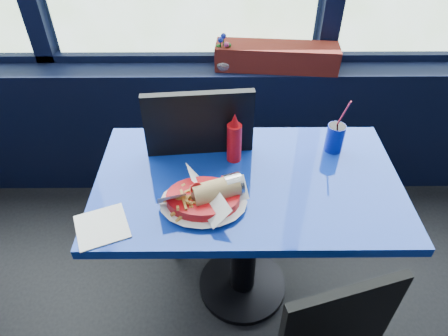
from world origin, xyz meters
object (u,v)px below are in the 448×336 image
flower_vase (223,60)px  near_table (246,210)px  planter_box (277,57)px  food_basket (205,197)px  ketchup_bottle (234,140)px  chair_near_back (205,159)px  soda_cup (335,137)px

flower_vase → near_table: bearing=-83.7°
near_table → planter_box: 0.91m
food_basket → ketchup_bottle: 0.29m
near_table → ketchup_bottle: (-0.05, 0.12, 0.28)m
near_table → flower_vase: size_ratio=6.06×
chair_near_back → flower_vase: (0.09, 0.51, 0.27)m
flower_vase → ketchup_bottle: (0.04, -0.70, -0.01)m
planter_box → ketchup_bottle: size_ratio=2.91×
ketchup_bottle → flower_vase: bearing=93.2°
planter_box → food_basket: bearing=-104.7°
flower_vase → soda_cup: size_ratio=0.77×
chair_near_back → ketchup_bottle: (0.13, -0.19, 0.26)m
flower_vase → food_basket: bearing=-94.4°
chair_near_back → soda_cup: size_ratio=4.02×
soda_cup → ketchup_bottle: bearing=-171.7°
planter_box → soda_cup: soda_cup is taller
planter_box → ketchup_bottle: bearing=-103.5°
chair_near_back → food_basket: (0.02, -0.45, 0.19)m
food_basket → planter_box: bearing=74.3°
food_basket → soda_cup: 0.63m
flower_vase → ketchup_bottle: 0.70m
planter_box → soda_cup: bearing=-69.3°
flower_vase → chair_near_back: bearing=-100.1°
flower_vase → ketchup_bottle: flower_vase is taller
food_basket → soda_cup: soda_cup is taller
soda_cup → flower_vase: bearing=126.2°
near_table → chair_near_back: 0.36m
near_table → planter_box: bearing=77.0°
planter_box → food_basket: (-0.36, -0.98, -0.08)m
flower_vase → food_basket: 0.96m
near_table → flower_vase: 0.88m
near_table → flower_vase: bearing=96.3°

